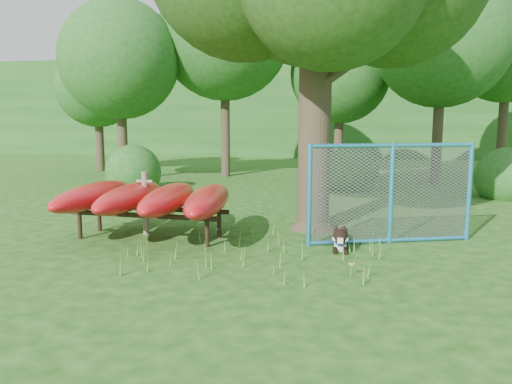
# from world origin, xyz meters

# --- Properties ---
(ground) EXTENTS (80.00, 80.00, 0.00)m
(ground) POSITION_xyz_m (0.00, 0.00, 0.00)
(ground) COLOR #18470E
(ground) RESTS_ON ground
(wooden_post) EXTENTS (0.35, 0.12, 1.29)m
(wooden_post) POSITION_xyz_m (-2.15, 1.65, 0.68)
(wooden_post) COLOR #6B6350
(wooden_post) RESTS_ON ground
(kayak_rack) EXTENTS (3.30, 3.22, 1.05)m
(kayak_rack) POSITION_xyz_m (-1.95, 1.35, 0.80)
(kayak_rack) COLOR black
(kayak_rack) RESTS_ON ground
(husky_dog) EXTENTS (0.28, 1.13, 0.50)m
(husky_dog) POSITION_xyz_m (1.75, 1.22, 0.18)
(husky_dog) COLOR black
(husky_dog) RESTS_ON ground
(fence_section) EXTENTS (3.09, 1.12, 3.15)m
(fence_section) POSITION_xyz_m (2.66, 1.80, 0.95)
(fence_section) COLOR #2A92C7
(fence_section) RESTS_ON ground
(wildflower_clump) EXTENTS (0.10, 0.10, 0.22)m
(wildflower_clump) POSITION_xyz_m (1.93, -0.41, 0.18)
(wildflower_clump) COLOR #569932
(wildflower_clump) RESTS_ON ground
(bg_tree_a) EXTENTS (4.40, 4.40, 6.70)m
(bg_tree_a) POSITION_xyz_m (-6.50, 10.00, 4.48)
(bg_tree_a) COLOR #382D1E
(bg_tree_a) RESTS_ON ground
(bg_tree_b) EXTENTS (5.20, 5.20, 8.22)m
(bg_tree_b) POSITION_xyz_m (-3.00, 12.00, 5.61)
(bg_tree_b) COLOR #382D1E
(bg_tree_b) RESTS_ON ground
(bg_tree_c) EXTENTS (4.00, 4.00, 6.12)m
(bg_tree_c) POSITION_xyz_m (1.50, 13.00, 4.11)
(bg_tree_c) COLOR #382D1E
(bg_tree_c) RESTS_ON ground
(bg_tree_d) EXTENTS (4.80, 4.80, 7.50)m
(bg_tree_d) POSITION_xyz_m (5.00, 11.00, 5.08)
(bg_tree_d) COLOR #382D1E
(bg_tree_d) RESTS_ON ground
(bg_tree_e) EXTENTS (4.60, 4.60, 7.55)m
(bg_tree_e) POSITION_xyz_m (8.00, 14.00, 5.23)
(bg_tree_e) COLOR #382D1E
(bg_tree_e) RESTS_ON ground
(bg_tree_f) EXTENTS (3.60, 3.60, 5.55)m
(bg_tree_f) POSITION_xyz_m (-9.00, 13.00, 3.73)
(bg_tree_f) COLOR #382D1E
(bg_tree_f) RESTS_ON ground
(shrub_left) EXTENTS (1.80, 1.80, 1.80)m
(shrub_left) POSITION_xyz_m (-5.00, 7.50, 0.00)
(shrub_left) COLOR #1D571C
(shrub_left) RESTS_ON ground
(shrub_right) EXTENTS (1.80, 1.80, 1.80)m
(shrub_right) POSITION_xyz_m (6.50, 8.00, 0.00)
(shrub_right) COLOR #1D571C
(shrub_right) RESTS_ON ground
(shrub_mid) EXTENTS (1.80, 1.80, 1.80)m
(shrub_mid) POSITION_xyz_m (2.00, 9.00, 0.00)
(shrub_mid) COLOR #1D571C
(shrub_mid) RESTS_ON ground
(wooded_hillside) EXTENTS (80.00, 12.00, 6.00)m
(wooded_hillside) POSITION_xyz_m (0.00, 28.00, 3.00)
(wooded_hillside) COLOR #1D571C
(wooded_hillside) RESTS_ON ground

